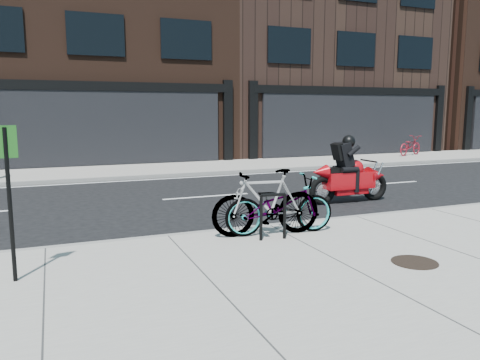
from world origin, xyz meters
name	(u,v)px	position (x,y,z in m)	size (l,w,h in m)	color
ground	(233,211)	(0.00, 0.00, 0.00)	(120.00, 120.00, 0.00)	black
sidewalk_near	(368,281)	(0.00, -5.00, 0.07)	(60.00, 6.00, 0.13)	gray
sidewalk_far	(160,169)	(0.00, 7.75, 0.07)	(60.00, 3.50, 0.13)	gray
building_center	(84,6)	(-2.00, 14.50, 7.25)	(12.00, 10.00, 14.50)	black
building_mideast	(304,41)	(10.00, 14.50, 6.25)	(12.00, 10.00, 12.50)	black
building_east	(461,47)	(22.00, 14.50, 6.50)	(10.00, 10.00, 13.00)	black
bike_rack	(273,212)	(-0.39, -2.89, 0.60)	(0.48, 0.10, 0.80)	black
bicycle_front	(280,205)	(-0.12, -2.60, 0.66)	(0.70, 2.00, 1.05)	gray
bicycle_rear	(266,203)	(-0.38, -2.60, 0.72)	(0.55, 1.95, 1.17)	gray
motorcycle	(353,175)	(3.21, -0.10, 0.70)	(2.30, 0.50, 1.72)	black
bicycle_far	(410,146)	(12.40, 8.12, 0.61)	(0.63, 1.81, 0.95)	maroon
manhole_cover	(415,262)	(0.98, -4.78, 0.14)	(0.66, 0.66, 0.01)	black
sign_post	(9,190)	(-4.35, -3.41, 1.33)	(0.27, 0.05, 2.01)	black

